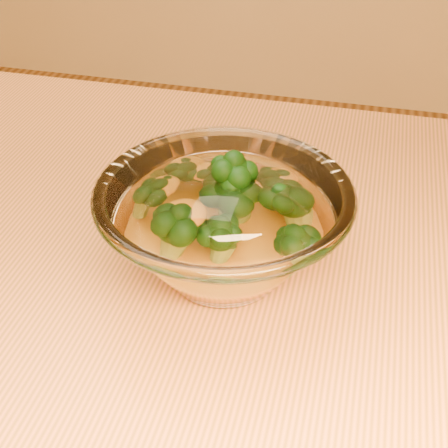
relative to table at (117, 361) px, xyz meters
name	(u,v)px	position (x,y,z in m)	size (l,w,h in m)	color
table	(117,361)	(0.00, 0.00, 0.00)	(1.20, 0.80, 0.75)	#D0723E
glass_bowl	(224,228)	(0.10, 0.04, 0.15)	(0.22, 0.22, 0.10)	white
cheese_sauce	(224,247)	(0.10, 0.04, 0.13)	(0.12, 0.12, 0.03)	orange
broccoli_heap	(230,208)	(0.10, 0.05, 0.16)	(0.15, 0.12, 0.08)	black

